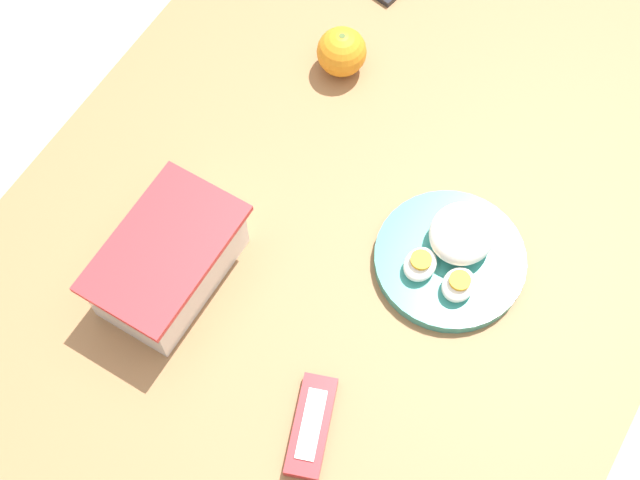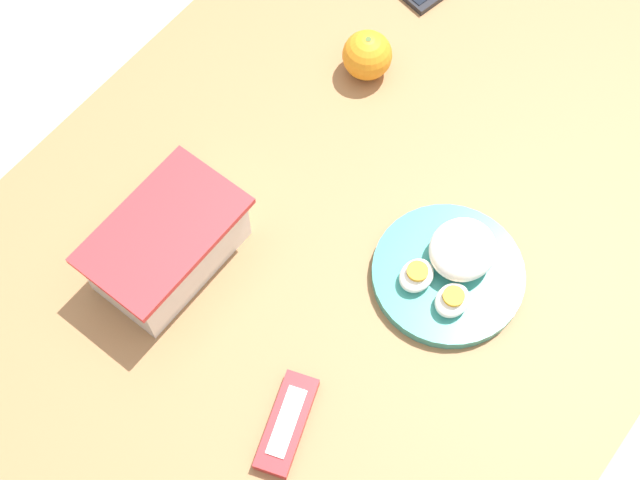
% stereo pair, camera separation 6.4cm
% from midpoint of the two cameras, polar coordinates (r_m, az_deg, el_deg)
% --- Properties ---
extents(ground_plane, '(10.00, 10.00, 0.00)m').
position_cam_midpoint_polar(ground_plane, '(1.89, 0.34, -8.70)').
color(ground_plane, '#B2A899').
extents(table, '(1.30, 0.88, 0.71)m').
position_cam_midpoint_polar(table, '(1.29, 0.49, -0.38)').
color(table, '#996B42').
rests_on(table, ground_plane).
extents(food_container, '(0.21, 0.13, 0.10)m').
position_cam_midpoint_polar(food_container, '(1.18, -11.13, -1.62)').
color(food_container, white).
rests_on(food_container, table).
extents(orange_fruit, '(0.07, 0.07, 0.07)m').
position_cam_midpoint_polar(orange_fruit, '(1.34, -0.00, 11.89)').
color(orange_fruit, orange).
rests_on(orange_fruit, table).
extents(rice_plate, '(0.20, 0.20, 0.07)m').
position_cam_midpoint_polar(rice_plate, '(1.19, 6.97, -0.91)').
color(rice_plate, teal).
rests_on(rice_plate, table).
extents(candy_bar, '(0.13, 0.08, 0.02)m').
position_cam_midpoint_polar(candy_bar, '(1.12, -2.23, -11.92)').
color(candy_bar, '#B7282D').
rests_on(candy_bar, table).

